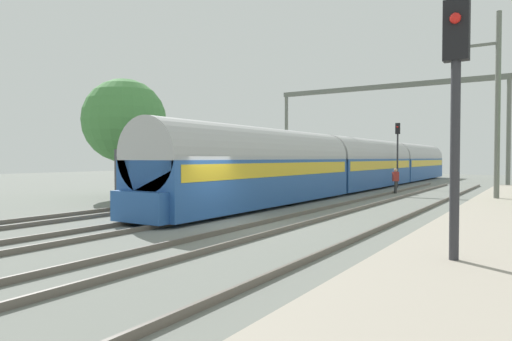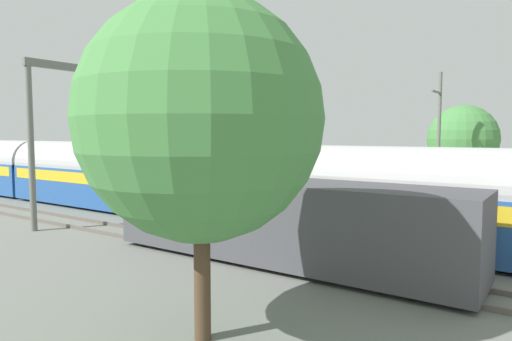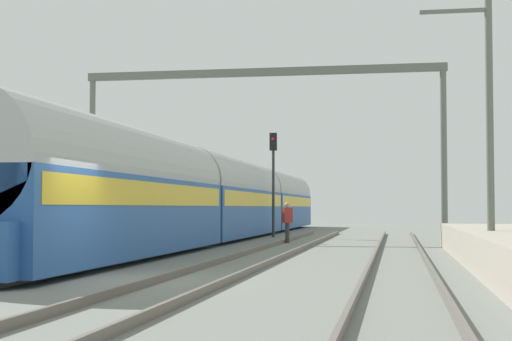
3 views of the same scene
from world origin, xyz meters
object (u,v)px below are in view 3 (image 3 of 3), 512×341
passenger_train (228,198)px  person_crossing (287,219)px  catenary_gantry (261,111)px  railway_signal_far (273,171)px  freight_car (9,209)px

passenger_train → person_crossing: size_ratio=28.44×
person_crossing → passenger_train: bearing=-89.8°
passenger_train → catenary_gantry: catenary_gantry is taller
railway_signal_far → catenary_gantry: catenary_gantry is taller
person_crossing → railway_signal_far: railway_signal_far is taller
railway_signal_far → passenger_train: bearing=-134.4°
catenary_gantry → person_crossing: bearing=-53.1°
person_crossing → railway_signal_far: 6.93m
catenary_gantry → passenger_train: bearing=130.0°
passenger_train → person_crossing: (3.49, -4.37, -0.94)m
person_crossing → railway_signal_far: bearing=-114.5°
passenger_train → catenary_gantry: (2.03, -2.43, 3.94)m
freight_car → person_crossing: freight_car is taller
passenger_train → catenary_gantry: bearing=-50.0°
railway_signal_far → catenary_gantry: (0.12, -4.39, 2.53)m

